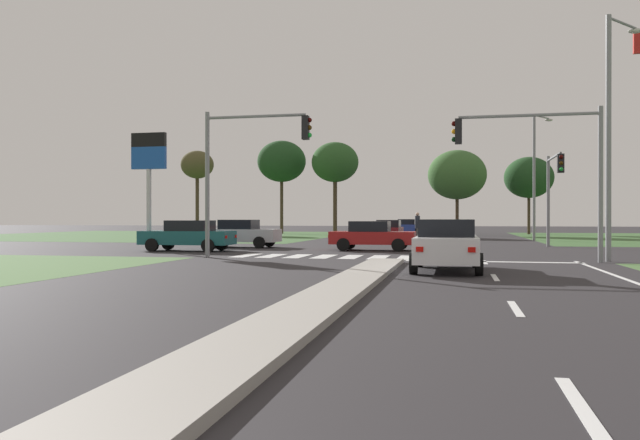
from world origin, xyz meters
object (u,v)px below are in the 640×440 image
(car_white_fifth, at_px, (447,245))
(car_maroon_sixth, at_px, (389,230))
(traffic_signal_far_right, at_px, (553,182))
(street_lamp_second, at_px, (611,124))
(car_silver_second, at_px, (241,233))
(treeline_second, at_px, (282,162))
(treeline_fifth, at_px, (529,178))
(traffic_signal_near_left, at_px, (243,157))
(treeline_near, at_px, (197,166))
(car_red_third, at_px, (372,235))
(fuel_price_totem, at_px, (149,165))
(traffic_signal_near_right, at_px, (544,155))
(treeline_fourth, at_px, (457,175))
(treeline_third, at_px, (335,163))
(car_teal_fourth, at_px, (188,235))
(pedestrian_at_median, at_px, (417,223))
(car_blue_near, at_px, (407,227))
(street_lamp_third, at_px, (536,169))

(car_white_fifth, relative_size, car_maroon_sixth, 1.06)
(traffic_signal_far_right, height_order, street_lamp_second, street_lamp_second)
(car_silver_second, xyz_separation_m, traffic_signal_far_right, (16.80, 2.71, 2.78))
(treeline_second, relative_size, treeline_fifth, 1.25)
(car_silver_second, height_order, traffic_signal_near_left, traffic_signal_near_left)
(traffic_signal_far_right, distance_m, treeline_near, 42.80)
(street_lamp_second, bearing_deg, traffic_signal_far_right, 92.95)
(car_red_third, height_order, car_maroon_sixth, car_maroon_sixth)
(fuel_price_totem, bearing_deg, treeline_fifth, 59.51)
(traffic_signal_near_right, distance_m, treeline_fifth, 42.21)
(traffic_signal_far_right, height_order, treeline_near, treeline_near)
(treeline_fourth, bearing_deg, treeline_third, 179.84)
(car_silver_second, relative_size, car_red_third, 0.99)
(car_red_third, bearing_deg, traffic_signal_near_right, 46.28)
(car_red_third, xyz_separation_m, car_white_fifth, (3.83, -11.77, 0.05))
(car_maroon_sixth, xyz_separation_m, treeline_fifth, (11.86, 21.89, 4.95))
(car_teal_fourth, xyz_separation_m, treeline_near, (-14.36, 34.59, 6.54))
(pedestrian_at_median, xyz_separation_m, treeline_near, (-24.69, 19.28, 6.02))
(traffic_signal_near_left, distance_m, treeline_fourth, 38.57)
(traffic_signal_far_right, bearing_deg, treeline_third, 123.01)
(car_blue_near, height_order, treeline_third, treeline_third)
(car_silver_second, relative_size, car_maroon_sixth, 0.99)
(traffic_signal_far_right, xyz_separation_m, street_lamp_third, (0.54, 12.08, 1.60))
(car_maroon_sixth, relative_size, pedestrian_at_median, 2.26)
(car_maroon_sixth, relative_size, treeline_third, 0.46)
(car_maroon_sixth, bearing_deg, car_white_fifth, 99.95)
(car_silver_second, distance_m, traffic_signal_near_left, 9.86)
(traffic_signal_far_right, xyz_separation_m, treeline_fifth, (2.08, 30.54, 2.15))
(pedestrian_at_median, relative_size, treeline_fourth, 0.23)
(street_lamp_third, bearing_deg, car_blue_near, 125.50)
(car_maroon_sixth, distance_m, treeline_third, 19.99)
(treeline_near, bearing_deg, fuel_price_totem, -70.44)
(car_maroon_sixth, xyz_separation_m, traffic_signal_far_right, (9.78, -8.65, 2.80))
(car_white_fifth, xyz_separation_m, street_lamp_third, (5.96, 28.33, 4.36))
(car_red_third, distance_m, treeline_fifth, 37.13)
(fuel_price_totem, distance_m, treeline_near, 37.02)
(car_white_fifth, relative_size, treeline_fifth, 0.58)
(traffic_signal_near_right, height_order, treeline_near, treeline_near)
(car_red_third, xyz_separation_m, car_teal_fourth, (-8.83, -2.45, 0.02))
(treeline_fifth, bearing_deg, car_silver_second, -119.59)
(treeline_fifth, bearing_deg, car_maroon_sixth, -118.45)
(traffic_signal_near_right, distance_m, treeline_second, 44.63)
(car_maroon_sixth, relative_size, treeline_near, 0.48)
(car_maroon_sixth, height_order, traffic_signal_near_left, traffic_signal_near_left)
(treeline_third, relative_size, treeline_fifth, 1.19)
(treeline_second, bearing_deg, traffic_signal_near_right, -61.77)
(street_lamp_third, height_order, treeline_near, street_lamp_third)
(treeline_fourth, bearing_deg, treeline_near, 176.77)
(car_blue_near, height_order, car_maroon_sixth, car_blue_near)
(pedestrian_at_median, relative_size, fuel_price_totem, 0.32)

